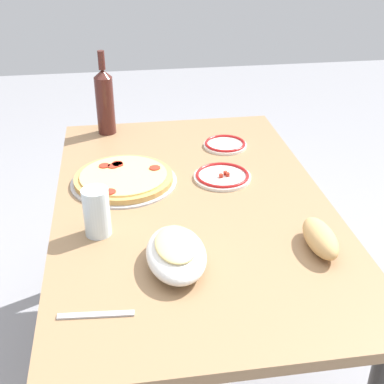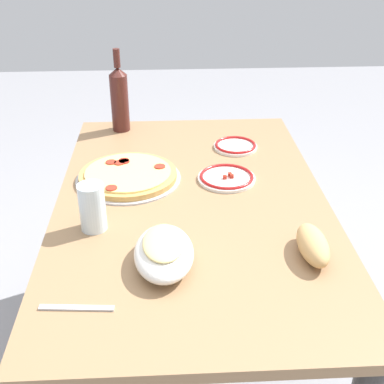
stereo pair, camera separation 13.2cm
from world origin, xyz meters
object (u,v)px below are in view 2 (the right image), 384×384
baked_pasta_dish (164,251)px  water_glass (92,207)px  side_plate_near (227,177)px  bread_loaf (313,245)px  wine_bottle (119,98)px  dining_table (192,234)px  pepperoni_pizza (128,176)px  side_plate_far (235,146)px

baked_pasta_dish → water_glass: 0.26m
water_glass → side_plate_near: size_ratio=0.72×
bread_loaf → wine_bottle: bearing=31.7°
dining_table → wine_bottle: wine_bottle is taller
bread_loaf → pepperoni_pizza: bearing=47.7°
wine_bottle → side_plate_near: 0.60m
dining_table → side_plate_far: side_plate_far is taller
baked_pasta_dish → side_plate_far: baked_pasta_dish is taller
dining_table → baked_pasta_dish: baked_pasta_dish is taller
side_plate_far → bread_loaf: size_ratio=0.91×
side_plate_near → side_plate_far: bearing=-13.8°
pepperoni_pizza → baked_pasta_dish: bearing=-166.2°
wine_bottle → side_plate_far: bearing=-115.1°
dining_table → wine_bottle: 0.68m
wine_bottle → baked_pasta_dish: bearing=-169.7°
side_plate_near → bread_loaf: bread_loaf is taller
pepperoni_pizza → water_glass: water_glass is taller
dining_table → wine_bottle: bearing=23.3°
pepperoni_pizza → dining_table: bearing=-126.6°
dining_table → side_plate_far: size_ratio=8.31×
pepperoni_pizza → side_plate_near: (-0.02, -0.32, -0.01)m
pepperoni_pizza → wine_bottle: bearing=6.5°
water_glass → bread_loaf: (-0.16, -0.58, -0.03)m
water_glass → wine_bottle: bearing=-2.4°
dining_table → baked_pasta_dish: bearing=164.5°
wine_bottle → water_glass: bearing=177.6°
water_glass → bread_loaf: water_glass is taller
dining_table → wine_bottle: size_ratio=4.15×
pepperoni_pizza → side_plate_far: 0.45m
dining_table → side_plate_near: size_ratio=7.06×
baked_pasta_dish → water_glass: (0.18, 0.19, 0.03)m
baked_pasta_dish → side_plate_near: size_ratio=1.26×
wine_bottle → water_glass: (-0.72, 0.03, -0.06)m
dining_table → side_plate_far: (0.38, -0.18, 0.13)m
side_plate_far → dining_table: bearing=154.3°
pepperoni_pizza → water_glass: bearing=164.6°
dining_table → bread_loaf: 0.45m
dining_table → side_plate_near: (0.13, -0.12, 0.13)m
pepperoni_pizza → baked_pasta_dish: 0.48m
dining_table → pepperoni_pizza: size_ratio=3.89×
dining_table → pepperoni_pizza: 0.29m
side_plate_far → pepperoni_pizza: bearing=120.8°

